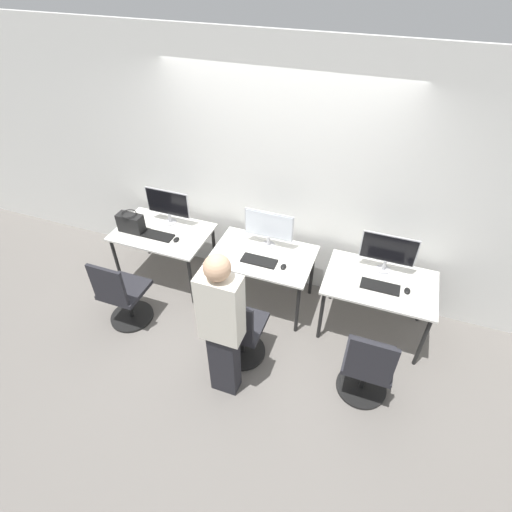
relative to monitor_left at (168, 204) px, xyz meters
The scene contains 19 objects.
ground_plane 1.68m from the monitor_left, 24.22° to the right, with size 20.00×20.00×0.00m, color slate.
wall_back 1.37m from the monitor_left, 12.98° to the left, with size 12.00×0.05×2.80m.
desk_left 0.38m from the monitor_left, 90.00° to the right, with size 1.11×0.73×0.70m.
monitor_left is the anchor object (origin of this frame).
keyboard_left 0.39m from the monitor_left, 90.00° to the right, with size 0.38×0.15×0.02m.
mouse_left 0.46m from the monitor_left, 50.60° to the right, with size 0.06×0.09×0.03m.
office_chair_left 1.18m from the monitor_left, 92.70° to the right, with size 0.48×0.48×0.91m.
desk_center 1.32m from the monitor_left, ahead, with size 1.11×0.73×0.70m.
monitor_center 1.26m from the monitor_left, ahead, with size 0.55×0.15×0.44m.
keyboard_center 1.32m from the monitor_left, 14.40° to the right, with size 0.38×0.15×0.02m.
mouse_center 1.59m from the monitor_left, 12.18° to the right, with size 0.06×0.09×0.03m.
office_chair_center 1.78m from the monitor_left, 38.44° to the right, with size 0.48×0.48×0.91m.
person_center 1.94m from the monitor_left, 46.97° to the right, with size 0.36×0.21×1.63m.
desk_right 2.55m from the monitor_left, ahead, with size 1.11×0.73×0.70m.
monitor_right 2.52m from the monitor_left, ahead, with size 0.55×0.15×0.44m.
keyboard_right 2.55m from the monitor_left, ahead, with size 0.38×0.15×0.02m.
mouse_right 2.80m from the monitor_left, ahead, with size 0.06×0.09×0.03m.
office_chair_right 2.82m from the monitor_left, 22.17° to the right, with size 0.48×0.48×0.91m.
handbag 0.47m from the monitor_left, 136.89° to the right, with size 0.30×0.18×0.25m.
Camera 1 is at (1.10, -2.83, 3.45)m, focal length 28.00 mm.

